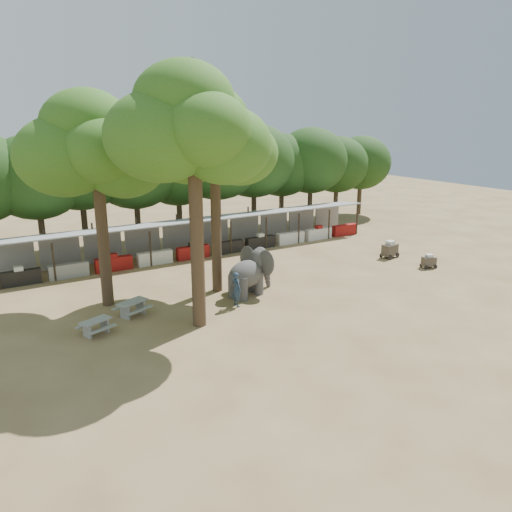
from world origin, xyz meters
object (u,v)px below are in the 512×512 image
handler (236,289)px  picnic_table_near (96,325)px  elephant (251,272)px  picnic_table_far (133,306)px  cart_back (390,249)px  yard_tree_center (189,127)px  yard_tree_left (92,147)px  yard_tree_back (210,138)px  cart_front (429,261)px

handler → picnic_table_near: 7.26m
elephant → picnic_table_near: elephant is taller
picnic_table_far → cart_back: 19.05m
yard_tree_center → yard_tree_left: bearing=121.0°
picnic_table_far → cart_back: (19.02, 1.07, 0.10)m
cart_back → elephant: bearing=175.7°
yard_tree_center → picnic_table_near: (-4.38, 1.29, -8.75)m
yard_tree_left → picnic_table_near: 8.70m
yard_tree_back → picnic_table_far: size_ratio=5.79×
yard_tree_center → elephant: (4.49, 2.33, -7.93)m
handler → picnic_table_far: size_ratio=0.95×
yard_tree_left → yard_tree_center: yard_tree_center is taller
picnic_table_far → yard_tree_back: bearing=-9.2°
picnic_table_near → yard_tree_back: bearing=-0.9°
elephant → picnic_table_near: size_ratio=1.96×
yard_tree_back → picnic_table_near: 11.28m
yard_tree_back → cart_front: bearing=-13.8°
picnic_table_near → picnic_table_far: size_ratio=0.90×
elephant → cart_front: 12.80m
yard_tree_center → picnic_table_far: yard_tree_center is taller
cart_back → yard_tree_left: bearing=165.6°
yard_tree_back → cart_back: 15.91m
picnic_table_far → cart_back: size_ratio=1.42×
yard_tree_center → cart_back: yard_tree_center is taller
yard_tree_center → picnic_table_near: yard_tree_center is taller
yard_tree_left → cart_front: bearing=-12.5°
handler → picnic_table_near: size_ratio=1.06×
picnic_table_near → cart_front: bearing=-23.1°
cart_front → cart_back: size_ratio=0.79×
yard_tree_left → picnic_table_far: (0.77, -2.40, -7.70)m
yard_tree_left → cart_front: size_ratio=10.15×
picnic_table_near → picnic_table_far: 2.52m
cart_back → handler: bearing=-179.9°
cart_front → elephant: bearing=-171.9°
yard_tree_left → picnic_table_far: 8.10m
yard_tree_center → elephant: size_ratio=3.49×
yard_tree_center → cart_front: size_ratio=11.09×
yard_tree_left → yard_tree_back: size_ratio=0.97×
elephant → picnic_table_far: bearing=160.1°
yard_tree_center → cart_back: size_ratio=8.71×
yard_tree_center → yard_tree_back: size_ratio=1.06×
yard_tree_center → picnic_table_near: 9.87m
yard_tree_center → handler: (2.86, 1.05, -8.27)m
yard_tree_left → cart_back: (19.78, -1.33, -7.60)m
picnic_table_near → cart_front: size_ratio=1.62×
yard_tree_left → picnic_table_near: size_ratio=6.26×
yard_tree_left → yard_tree_back: bearing=-9.5°
handler → cart_back: handler is taller
yard_tree_left → elephant: yard_tree_left is taller
handler → cart_front: handler is taller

